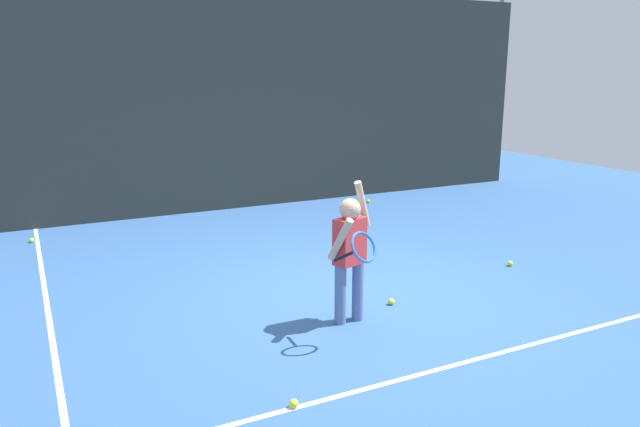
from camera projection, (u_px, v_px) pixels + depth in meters
The scene contains 14 objects.
ground_plane at pixel (344, 294), 6.49m from camera, with size 20.00×20.00×0.00m, color #335B93.
court_line_baseline at pixel (451, 366), 4.90m from camera, with size 9.00×0.05×0.00m, color white.
court_line_sideline at pixel (47, 308), 6.10m from camera, with size 0.05×9.00×0.00m, color white.
back_fence_windscreen at pixel (214, 101), 9.99m from camera, with size 12.63×0.08×3.69m, color #282D2B.
fence_post_1 at pixel (82, 99), 9.13m from camera, with size 0.09×0.09×3.84m, color slate.
fence_post_2 at pixel (323, 94), 10.92m from camera, with size 0.09×0.09×3.84m, color slate.
fence_post_3 at pixel (496, 91), 12.70m from camera, with size 0.09×0.09×3.84m, color slate.
tennis_player at pixel (350, 249), 5.60m from camera, with size 0.57×0.74×1.35m.
tennis_ball_0 at pixel (368, 201), 10.92m from camera, with size 0.07×0.07×0.07m, color #CCE033.
tennis_ball_1 at pixel (32, 240), 8.41m from camera, with size 0.07×0.07×0.07m, color #CCE033.
tennis_ball_2 at pixel (510, 263), 7.40m from camera, with size 0.07×0.07×0.07m, color #CCE033.
tennis_ball_3 at pixel (359, 223), 9.34m from camera, with size 0.07×0.07×0.07m, color #CCE033.
tennis_ball_4 at pixel (294, 404), 4.29m from camera, with size 0.07×0.07×0.07m, color #CCE033.
tennis_ball_5 at pixel (391, 302), 6.18m from camera, with size 0.07×0.07×0.07m, color #CCE033.
Camera 1 is at (-2.96, -5.35, 2.35)m, focal length 33.79 mm.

